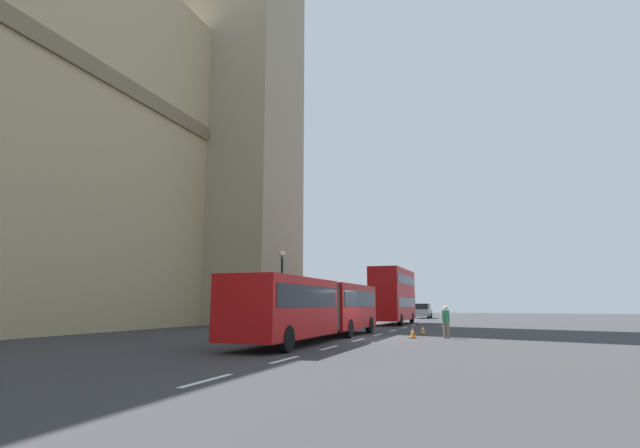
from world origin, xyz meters
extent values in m
plane|color=#333335|center=(0.00, 0.00, 0.00)|extent=(160.00, 160.00, 0.00)
cube|color=silver|center=(-15.20, 0.00, 0.01)|extent=(2.20, 0.16, 0.01)
cube|color=silver|center=(-10.60, 0.00, 0.01)|extent=(2.20, 0.16, 0.01)
cube|color=silver|center=(-6.00, 0.00, 0.01)|extent=(2.20, 0.16, 0.01)
cube|color=silver|center=(-1.40, 0.00, 0.01)|extent=(2.20, 0.16, 0.01)
cube|color=silver|center=(3.20, 0.00, 0.01)|extent=(2.20, 0.16, 0.01)
cube|color=silver|center=(7.80, 0.00, 0.01)|extent=(2.20, 0.16, 0.01)
cube|color=silver|center=(12.40, 0.00, 0.01)|extent=(2.20, 0.16, 0.01)
cube|color=silver|center=(17.00, 0.00, 0.01)|extent=(2.20, 0.16, 0.01)
cube|color=silver|center=(21.60, 0.00, 0.01)|extent=(2.20, 0.16, 0.01)
cube|color=tan|center=(15.17, 16.00, 28.58)|extent=(9.35, 9.35, 57.16)
cube|color=#B20F0F|center=(2.18, 2.00, 1.65)|extent=(7.51, 2.50, 2.50)
cube|color=black|center=(2.18, 2.00, 2.10)|extent=(6.90, 2.54, 0.90)
cube|color=#B20F0F|center=(-6.22, 2.00, 1.65)|extent=(7.51, 2.50, 2.50)
cube|color=black|center=(-6.22, 2.00, 2.10)|extent=(6.90, 2.54, 0.90)
cylinder|color=#2D2D2D|center=(-2.02, 2.00, 1.65)|extent=(2.38, 2.38, 2.25)
cylinder|color=black|center=(4.58, 0.88, 0.50)|extent=(1.00, 0.30, 1.00)
cylinder|color=black|center=(-0.07, 0.88, 0.50)|extent=(1.00, 0.30, 1.00)
cylinder|color=black|center=(-8.48, 0.88, 0.50)|extent=(1.00, 0.30, 1.00)
cube|color=#B20F0F|center=(18.53, 2.00, 1.60)|extent=(9.65, 2.50, 2.40)
cube|color=#1E232D|center=(18.53, 2.00, 1.95)|extent=(8.68, 2.54, 0.84)
cube|color=#B20F0F|center=(18.53, 2.00, 3.85)|extent=(9.45, 2.50, 2.10)
cube|color=#1E232D|center=(18.53, 2.00, 3.95)|extent=(8.68, 2.54, 0.84)
cylinder|color=black|center=(21.62, 0.88, 0.50)|extent=(1.00, 0.30, 1.00)
cylinder|color=black|center=(15.44, 0.88, 0.50)|extent=(1.00, 0.30, 1.00)
cube|color=gray|center=(38.46, 2.04, 0.70)|extent=(4.40, 1.80, 0.90)
cube|color=black|center=(38.26, 2.04, 1.50)|extent=(2.46, 1.66, 0.70)
cylinder|color=black|center=(39.87, 1.23, 0.32)|extent=(0.64, 0.30, 0.64)
cylinder|color=black|center=(37.05, 1.23, 0.32)|extent=(0.64, 0.30, 0.64)
cube|color=black|center=(0.92, -2.37, 0.01)|extent=(0.36, 0.36, 0.03)
cone|color=orange|center=(0.92, -2.37, 0.31)|extent=(0.28, 0.28, 0.55)
cylinder|color=white|center=(0.92, -2.37, 0.33)|extent=(0.17, 0.17, 0.08)
cube|color=black|center=(4.53, -2.43, 0.01)|extent=(0.36, 0.36, 0.03)
cone|color=orange|center=(4.53, -2.43, 0.31)|extent=(0.28, 0.28, 0.55)
cylinder|color=white|center=(4.53, -2.43, 0.33)|extent=(0.17, 0.17, 0.08)
cylinder|color=black|center=(3.75, 6.50, 0.15)|extent=(0.32, 0.32, 0.30)
cylinder|color=black|center=(3.75, 6.50, 2.40)|extent=(0.16, 0.16, 4.80)
sphere|color=beige|center=(3.75, 6.50, 5.05)|extent=(0.44, 0.44, 0.44)
cylinder|color=#726651|center=(1.33, -4.18, 0.43)|extent=(0.16, 0.16, 0.86)
cylinder|color=#726651|center=(1.39, -3.99, 0.43)|extent=(0.16, 0.16, 0.86)
cube|color=#267F4C|center=(1.36, -4.09, 1.16)|extent=(0.45, 0.35, 0.60)
sphere|color=beige|center=(1.36, -4.09, 1.58)|extent=(0.22, 0.22, 0.22)
camera|label=1|loc=(-25.52, -6.47, 1.79)|focal=27.19mm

